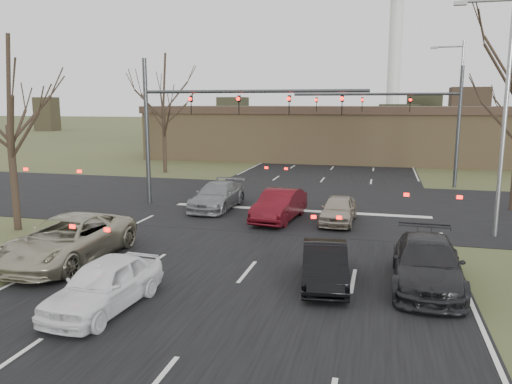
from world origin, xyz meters
TOP-DOWN VIEW (x-y plane):
  - ground at (0.00, 0.00)m, footprint 360.00×360.00m
  - road_main at (0.00, 60.00)m, footprint 14.00×300.00m
  - road_cross at (0.00, 15.00)m, footprint 200.00×14.00m
  - building at (2.00, 38.00)m, footprint 42.40×10.40m
  - mast_arm_near at (-5.23, 13.00)m, footprint 12.12×0.24m
  - mast_arm_far at (6.18, 23.00)m, footprint 11.12×0.24m
  - streetlight_right_near at (8.82, 10.00)m, footprint 2.34×0.25m
  - streetlight_right_far at (9.32, 27.00)m, footprint 2.34×0.25m
  - tree_left_near at (-11.50, 6.00)m, footprint 5.10×5.10m
  - tree_left_far at (-13.00, 25.00)m, footprint 5.70×5.70m
  - car_silver_suv at (-6.50, 2.56)m, footprint 2.74×5.85m
  - car_white_sedan at (-3.00, -0.86)m, footprint 1.97×4.26m
  - car_black_hatch at (2.64, 2.54)m, footprint 1.85×4.02m
  - car_charcoal_sedan at (5.71, 3.15)m, footprint 2.18×5.12m
  - car_grey_ahead at (-4.27, 12.50)m, footprint 2.09×4.92m
  - car_red_ahead at (-0.50, 10.69)m, footprint 2.09×4.65m
  - car_silver_ahead at (2.31, 10.84)m, footprint 1.66×3.86m

SIDE VIEW (x-z plane):
  - ground at x=0.00m, z-range 0.00..0.00m
  - road_main at x=0.00m, z-range 0.00..0.02m
  - road_cross at x=0.00m, z-range 0.00..0.03m
  - car_black_hatch at x=2.64m, z-range 0.00..1.28m
  - car_silver_ahead at x=2.31m, z-range 0.00..1.30m
  - car_white_sedan at x=-3.00m, z-range 0.00..1.41m
  - car_grey_ahead at x=-4.27m, z-range 0.00..1.42m
  - car_charcoal_sedan at x=5.71m, z-range 0.00..1.47m
  - car_red_ahead at x=-0.50m, z-range 0.00..1.48m
  - car_silver_suv at x=-6.50m, z-range 0.00..1.62m
  - building at x=2.00m, z-range 0.02..5.32m
  - mast_arm_far at x=6.18m, z-range 1.02..9.02m
  - mast_arm_near at x=-5.23m, z-range 1.07..9.07m
  - streetlight_right_near at x=8.82m, z-range 0.59..10.59m
  - streetlight_right_far at x=9.32m, z-range 0.59..10.59m
  - tree_left_near at x=-11.50m, z-range 2.32..10.82m
  - tree_left_far at x=-13.00m, z-range 2.59..12.09m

